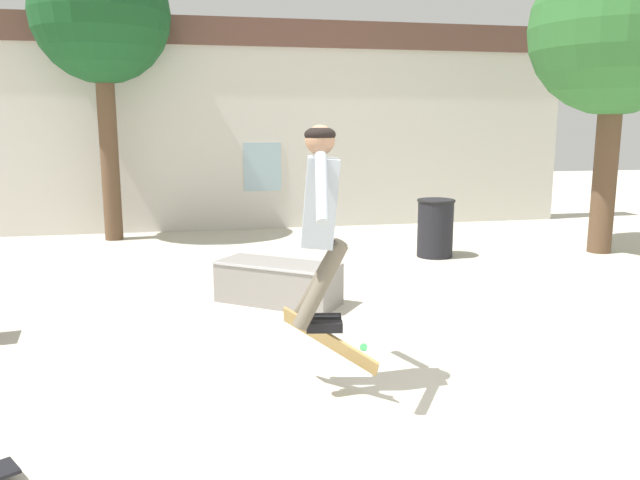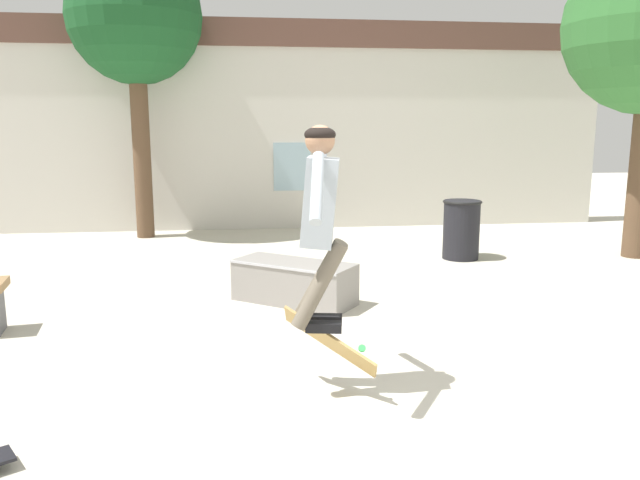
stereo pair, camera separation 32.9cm
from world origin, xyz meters
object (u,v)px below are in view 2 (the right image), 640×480
at_px(tree_left, 135,20).
at_px(skater, 320,210).
at_px(trash_bin, 461,228).
at_px(skateboard_flipping, 330,341).
at_px(skate_ledge, 294,282).

bearing_deg(tree_left, skater, -71.57).
xyz_separation_m(trash_bin, skateboard_flipping, (-2.58, -4.43, -0.05)).
bearing_deg(skateboard_flipping, skate_ledge, 127.05).
distance_m(skater, skateboard_flipping, 0.97).
bearing_deg(skate_ledge, tree_left, 153.54).
bearing_deg(skate_ledge, trash_bin, 73.60).
bearing_deg(skater, skate_ledge, 99.67).
relative_size(trash_bin, skater, 0.59).
distance_m(tree_left, skate_ledge, 6.06).
relative_size(trash_bin, skateboard_flipping, 1.35).
distance_m(tree_left, trash_bin, 6.36).
xyz_separation_m(skate_ledge, trash_bin, (2.64, 2.01, 0.22)).
bearing_deg(skater, trash_bin, 68.72).
bearing_deg(trash_bin, tree_left, 153.77).
relative_size(tree_left, skater, 3.30).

